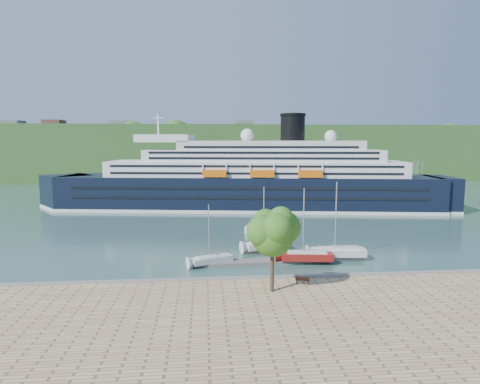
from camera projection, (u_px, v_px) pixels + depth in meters
name	position (u px, v px, depth m)	size (l,w,h in m)	color
ground	(273.00, 286.00, 46.63)	(400.00, 400.00, 0.00)	#294A44
far_hillside	(221.00, 152.00, 188.50)	(400.00, 50.00, 24.00)	#375F26
quay_coping	(274.00, 277.00, 46.29)	(220.00, 0.50, 0.30)	slate
cruise_ship	(247.00, 162.00, 99.49)	(105.39, 15.35, 23.67)	black
park_bench	(303.00, 280.00, 44.33)	(1.59, 0.65, 1.02)	#492414
promenade_tree	(272.00, 246.00, 41.66)	(5.91, 5.91, 9.79)	#2F5B18
floating_pontoon	(264.00, 262.00, 55.47)	(19.47, 2.38, 0.43)	slate
sailboat_white_near	(212.00, 236.00, 54.00)	(6.21, 1.72, 8.02)	silver
sailboat_red	(307.00, 228.00, 54.68)	(7.73, 2.15, 9.98)	maroon
sailboat_white_far	(340.00, 223.00, 56.48)	(8.23, 2.29, 10.63)	silver
tender_launch	(267.00, 228.00, 73.51)	(7.84, 2.68, 2.17)	#D8630C
sailboat_extra	(267.00, 221.00, 60.99)	(7.40, 2.05, 9.56)	silver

